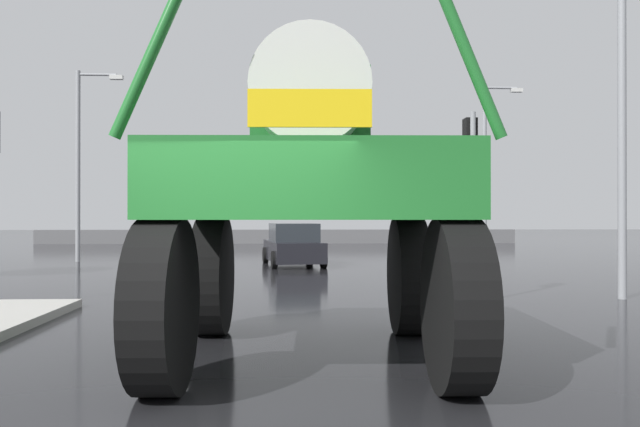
% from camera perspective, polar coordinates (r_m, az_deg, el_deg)
% --- Properties ---
extents(ground_plane, '(120.00, 120.00, 0.00)m').
position_cam_1_polar(ground_plane, '(22.91, -4.36, -4.69)').
color(ground_plane, black).
extents(oversize_sprayer, '(3.91, 5.13, 4.22)m').
position_cam_1_polar(oversize_sprayer, '(8.01, -0.87, 1.63)').
color(oversize_sprayer, black).
rests_on(oversize_sprayer, ground).
extents(sedan_ahead, '(2.34, 4.30, 1.52)m').
position_cam_1_polar(sedan_ahead, '(23.06, -2.41, -2.88)').
color(sedan_ahead, black).
rests_on(sedan_ahead, ground).
extents(traffic_signal_near_right, '(0.24, 0.54, 3.91)m').
position_cam_1_polar(traffic_signal_near_right, '(13.59, 13.31, 4.30)').
color(traffic_signal_near_right, gray).
rests_on(traffic_signal_near_right, ground).
extents(streetlight_near_right, '(2.33, 0.24, 7.65)m').
position_cam_1_polar(streetlight_near_right, '(15.48, 26.00, 9.23)').
color(streetlight_near_right, gray).
rests_on(streetlight_near_right, ground).
extents(streetlight_far_left, '(1.82, 0.24, 7.47)m').
position_cam_1_polar(streetlight_far_left, '(26.73, -20.49, 4.91)').
color(streetlight_far_left, gray).
rests_on(streetlight_far_left, ground).
extents(streetlight_far_right, '(1.76, 0.24, 7.53)m').
position_cam_1_polar(streetlight_far_right, '(28.87, 14.72, 4.58)').
color(streetlight_far_right, gray).
rests_on(streetlight_far_right, ground).
extents(roadside_barrier, '(30.98, 0.24, 0.90)m').
position_cam_1_polar(roadside_barrier, '(41.36, -3.70, -2.07)').
color(roadside_barrier, '#59595B').
rests_on(roadside_barrier, ground).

